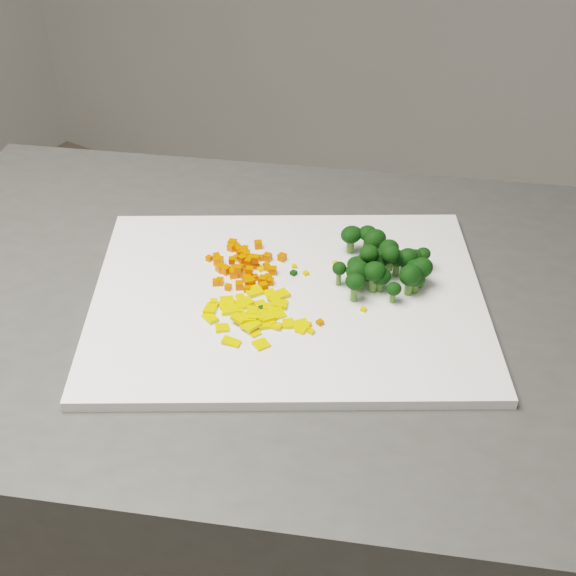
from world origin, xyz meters
The scene contains 143 objects.
counter_block centered at (-0.04, 0.59, 0.45)m, with size 0.97×0.68×0.90m, color #434340.
cutting_board centered at (0.00, 0.59, 0.91)m, with size 0.47×0.37×0.01m, color white.
carrot_pile centered at (-0.08, 0.61, 0.93)m, with size 0.10×0.10×0.03m, color #F04E02, non-canonical shape.
pepper_pile centered at (0.00, 0.53, 0.92)m, with size 0.12×0.12×0.02m, color yellow, non-canonical shape.
broccoli_pile centered at (0.07, 0.68, 0.94)m, with size 0.13×0.13×0.06m, color black, non-canonical shape.
carrot_cube_0 centered at (-0.08, 0.61, 0.92)m, with size 0.01×0.01×0.01m, color #F04E02.
carrot_cube_1 centered at (-0.06, 0.59, 0.92)m, with size 0.01×0.01×0.01m, color #F04E02.
carrot_cube_2 centered at (-0.05, 0.65, 0.92)m, with size 0.01×0.01×0.01m, color #F04E02.
carrot_cube_3 centered at (-0.10, 0.63, 0.92)m, with size 0.01×0.01×0.01m, color #F04E02.
carrot_cube_4 centered at (-0.10, 0.63, 0.92)m, with size 0.01×0.01×0.01m, color #F04E02.
carrot_cube_5 centered at (-0.09, 0.66, 0.92)m, with size 0.01×0.01×0.01m, color #F04E02.
carrot_cube_6 centered at (-0.04, 0.60, 0.92)m, with size 0.01×0.01×0.01m, color #F04E02.
carrot_cube_7 centered at (-0.06, 0.61, 0.93)m, with size 0.01×0.01×0.01m, color #F04E02.
carrot_cube_8 centered at (-0.06, 0.57, 0.92)m, with size 0.01×0.01×0.01m, color #F04E02.
carrot_cube_9 centered at (-0.08, 0.62, 0.92)m, with size 0.01×0.01×0.01m, color #F04E02.
carrot_cube_10 centered at (-0.07, 0.61, 0.92)m, with size 0.01×0.01×0.01m, color #F04E02.
carrot_cube_11 centered at (-0.11, 0.60, 0.92)m, with size 0.01×0.01×0.01m, color #F04E02.
carrot_cube_12 centered at (-0.03, 0.60, 0.92)m, with size 0.01×0.01×0.01m, color #F04E02.
carrot_cube_13 centered at (-0.07, 0.61, 0.92)m, with size 0.01×0.01×0.01m, color #F04E02.
carrot_cube_14 centered at (-0.08, 0.59, 0.92)m, with size 0.01×0.01×0.01m, color #F04E02.
carrot_cube_15 centered at (-0.08, 0.61, 0.92)m, with size 0.01×0.01×0.01m, color #F04E02.
carrot_cube_16 centered at (-0.04, 0.60, 0.92)m, with size 0.01×0.01×0.01m, color #F04E02.
carrot_cube_17 centered at (-0.11, 0.63, 0.92)m, with size 0.01×0.01×0.01m, color #F04E02.
carrot_cube_18 centered at (-0.10, 0.62, 0.92)m, with size 0.01×0.01×0.01m, color #F04E02.
carrot_cube_19 centered at (-0.08, 0.61, 0.92)m, with size 0.01×0.01×0.01m, color #F04E02.
carrot_cube_20 centered at (-0.04, 0.59, 0.92)m, with size 0.01×0.01×0.01m, color #F04E02.
carrot_cube_21 centered at (-0.09, 0.59, 0.92)m, with size 0.01×0.01×0.01m, color #F04E02.
carrot_cube_22 centered at (-0.09, 0.63, 0.92)m, with size 0.01×0.01×0.01m, color #F04E02.
carrot_cube_23 centered at (-0.12, 0.64, 0.92)m, with size 0.01×0.01×0.01m, color #F04E02.
carrot_cube_24 centered at (-0.03, 0.58, 0.92)m, with size 0.01×0.01×0.01m, color #F04E02.
carrot_cube_25 centered at (-0.09, 0.60, 0.92)m, with size 0.01×0.01×0.01m, color #F04E02.
carrot_cube_26 centered at (-0.08, 0.56, 0.92)m, with size 0.01×0.01×0.01m, color #F04E02.
carrot_cube_27 centered at (-0.06, 0.59, 0.92)m, with size 0.01×0.01×0.01m, color #F04E02.
carrot_cube_28 centered at (-0.12, 0.60, 0.92)m, with size 0.01×0.01×0.01m, color #F04E02.
carrot_cube_29 centered at (-0.09, 0.62, 0.92)m, with size 0.01×0.01×0.01m, color #F04E02.
carrot_cube_30 centered at (-0.04, 0.62, 0.92)m, with size 0.01×0.01×0.01m, color #F04E02.
carrot_cube_31 centered at (-0.07, 0.61, 0.92)m, with size 0.01×0.01×0.01m, color #F04E02.
carrot_cube_32 centered at (-0.10, 0.64, 0.92)m, with size 0.01×0.01×0.01m, color #F04E02.
carrot_cube_33 centered at (-0.05, 0.57, 0.92)m, with size 0.01×0.01×0.01m, color #F04E02.
carrot_cube_34 centered at (-0.07, 0.63, 0.92)m, with size 0.01×0.01×0.01m, color #F04E02.
carrot_cube_35 centered at (-0.05, 0.58, 0.92)m, with size 0.01×0.01×0.01m, color #F04E02.
carrot_cube_36 centered at (-0.08, 0.58, 0.92)m, with size 0.01×0.01×0.01m, color #F04E02.
carrot_cube_37 centered at (-0.07, 0.61, 0.92)m, with size 0.01×0.01×0.01m, color #F04E02.
carrot_cube_38 centered at (-0.07, 0.62, 0.92)m, with size 0.01×0.01×0.01m, color #F04E02.
carrot_cube_39 centered at (-0.08, 0.62, 0.92)m, with size 0.01×0.01×0.01m, color #F04E02.
carrot_cube_40 centered at (-0.07, 0.62, 0.92)m, with size 0.01×0.01×0.01m, color #F04E02.
carrot_cube_41 centered at (-0.07, 0.59, 0.92)m, with size 0.01×0.01×0.01m, color #F04E02.
carrot_cube_42 centered at (-0.06, 0.58, 0.92)m, with size 0.01×0.01×0.01m, color #F04E02.
carrot_cube_43 centered at (-0.07, 0.59, 0.92)m, with size 0.01×0.01×0.01m, color #F04E02.
carrot_cube_44 centered at (-0.05, 0.62, 0.92)m, with size 0.01×0.01×0.01m, color #F04E02.
carrot_cube_45 centered at (-0.11, 0.64, 0.92)m, with size 0.01×0.01×0.01m, color #F04E02.
carrot_cube_46 centered at (-0.06, 0.64, 0.92)m, with size 0.01×0.01×0.01m, color #F04E02.
carrot_cube_47 centered at (-0.05, 0.58, 0.92)m, with size 0.01×0.01×0.01m, color #F04E02.
carrot_cube_48 centered at (-0.11, 0.63, 0.92)m, with size 0.01×0.01×0.01m, color #F04E02.
carrot_cube_49 centered at (-0.12, 0.60, 0.92)m, with size 0.01×0.01×0.01m, color #F04E02.
carrot_cube_50 centered at (-0.07, 0.56, 0.92)m, with size 0.01×0.01×0.01m, color #F04E02.
carrot_cube_51 centered at (-0.05, 0.59, 0.92)m, with size 0.01×0.01×0.01m, color #F04E02.
carrot_cube_52 centered at (-0.06, 0.62, 0.92)m, with size 0.01×0.01×0.01m, color #F04E02.
carrot_cube_53 centered at (-0.08, 0.61, 0.92)m, with size 0.01×0.01×0.01m, color #F04E02.
carrot_cube_54 centered at (-0.07, 0.59, 0.92)m, with size 0.01×0.01×0.01m, color #F04E02.
carrot_cube_55 centered at (-0.09, 0.56, 0.92)m, with size 0.01×0.01×0.01m, color #F04E02.
carrot_cube_56 centered at (-0.10, 0.59, 0.92)m, with size 0.01×0.01×0.01m, color #F04E02.
carrot_cube_57 centered at (-0.05, 0.62, 0.92)m, with size 0.01×0.01×0.01m, color #F04E02.
pepper_chunk_0 centered at (-0.01, 0.57, 0.91)m, with size 0.02×0.01×0.00m, color yellow.
pepper_chunk_1 centered at (-0.04, 0.55, 0.91)m, with size 0.01×0.01×0.00m, color yellow.
pepper_chunk_2 centered at (0.00, 0.53, 0.92)m, with size 0.02×0.02×0.00m, color yellow.
pepper_chunk_3 centered at (-0.01, 0.53, 0.92)m, with size 0.01×0.02×0.00m, color yellow.
pepper_chunk_4 centered at (0.00, 0.51, 0.92)m, with size 0.02×0.02×0.00m, color yellow.
pepper_chunk_5 centered at (-0.01, 0.54, 0.91)m, with size 0.02×0.01×0.00m, color yellow.
pepper_chunk_6 centered at (0.05, 0.55, 0.91)m, with size 0.02×0.01×0.00m, color yellow.
pepper_chunk_7 centered at (-0.02, 0.58, 0.91)m, with size 0.01×0.01×0.00m, color yellow.
pepper_chunk_8 centered at (-0.05, 0.50, 0.91)m, with size 0.02×0.01×0.00m, color yellow.
pepper_chunk_9 centered at (-0.03, 0.55, 0.91)m, with size 0.02×0.02×0.00m, color yellow.
pepper_chunk_10 centered at (0.03, 0.50, 0.91)m, with size 0.02×0.02×0.00m, color yellow.
pepper_chunk_11 centered at (0.03, 0.54, 0.91)m, with size 0.02×0.01×0.00m, color yellow.
pepper_chunk_12 centered at (-0.03, 0.54, 0.92)m, with size 0.01×0.02×0.01m, color yellow.
pepper_chunk_13 centered at (0.02, 0.53, 0.91)m, with size 0.02×0.01×0.00m, color yellow.
pepper_chunk_14 centered at (-0.01, 0.53, 0.92)m, with size 0.02×0.01×0.01m, color yellow.
pepper_chunk_15 centered at (0.01, 0.55, 0.91)m, with size 0.02×0.02×0.00m, color yellow.
pepper_chunk_16 centered at (-0.05, 0.54, 0.91)m, with size 0.02×0.02×0.00m, color yellow.
pepper_chunk_17 centered at (-0.04, 0.52, 0.92)m, with size 0.02×0.01×0.00m, color yellow.
pepper_chunk_18 centered at (-0.06, 0.52, 0.91)m, with size 0.02×0.01×0.00m, color yellow.
pepper_chunk_19 centered at (0.01, 0.53, 0.91)m, with size 0.02×0.01×0.00m, color yellow.
pepper_chunk_20 centered at (-0.05, 0.53, 0.91)m, with size 0.01×0.02×0.00m, color yellow.
pepper_chunk_21 centered at (-0.04, 0.57, 0.91)m, with size 0.02×0.02×0.00m, color yellow.
pepper_chunk_22 centered at (0.00, 0.56, 0.91)m, with size 0.02×0.01×0.00m, color yellow.
pepper_chunk_23 centered at (-0.04, 0.53, 0.91)m, with size 0.02×0.01×0.00m, color yellow.
pepper_chunk_24 centered at (0.01, 0.53, 0.92)m, with size 0.01×0.02×0.00m, color yellow.
pepper_chunk_25 centered at (-0.01, 0.53, 0.91)m, with size 0.02×0.02×0.00m, color yellow.
pepper_chunk_26 centered at (-0.01, 0.53, 0.92)m, with size 0.01×0.01×0.01m, color yellow.
pepper_chunk_27 centered at (0.01, 0.51, 0.91)m, with size 0.02×0.01×0.00m, color yellow.
pepper_chunk_28 centered at (-0.02, 0.51, 0.92)m, with size 0.02×0.01×0.00m, color yellow.
pepper_chunk_29 centered at (-0.01, 0.52, 0.92)m, with size 0.01×0.02×0.01m, color yellow.
pepper_chunk_30 centered at (-0.03, 0.49, 0.91)m, with size 0.02×0.01×0.00m, color yellow.
pepper_chunk_31 centered at (-0.01, 0.53, 0.91)m, with size 0.02×0.02×0.00m, color yellow.
pepper_chunk_32 centered at (-0.01, 0.59, 0.91)m, with size 0.01×0.02×0.00m, color yellow.
pepper_chunk_33 centered at (0.00, 0.57, 0.91)m, with size 0.02×0.02×0.00m, color yellow.
pepper_chunk_34 centered at (-0.02, 0.55, 0.91)m, with size 0.01×0.01×0.00m, color yellow.
pepper_chunk_35 centered at (0.00, 0.48, 0.91)m, with size 0.02×0.01×0.00m, color yellow.
pepper_chunk_36 centered at (-0.01, 0.53, 0.91)m, with size 0.02×0.01×0.00m, color yellow.
pepper_chunk_37 centered at (0.05, 0.55, 0.91)m, with size 0.02×0.02×0.00m, color yellow.
broccoli_floret_0 centered at (0.11, 0.72, 0.93)m, with size 0.03×0.03×0.03m, color black, non-canonical shape.
broccoli_floret_1 centered at (0.05, 0.72, 0.93)m, with size 0.04×0.04×0.04m, color black, non-canonical shape.
broccoli_floret_2 centered at (0.11, 0.73, 0.93)m, with size 0.02×0.02×0.03m, color black, non-canonical shape.
broccoli_floret_3 centered at (0.07, 0.68, 0.93)m, with size 0.04×0.04×0.04m, color black, non-canonical shape.
broccoli_floret_4 centered at (0.06, 0.65, 0.93)m, with size 0.04×0.04×0.04m, color black, non-canonical shape.
broccoli_floret_5 centered at (0.07, 0.67, 0.94)m, with size 0.03×0.03×0.04m, color black, non-canonical shape.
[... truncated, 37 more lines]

